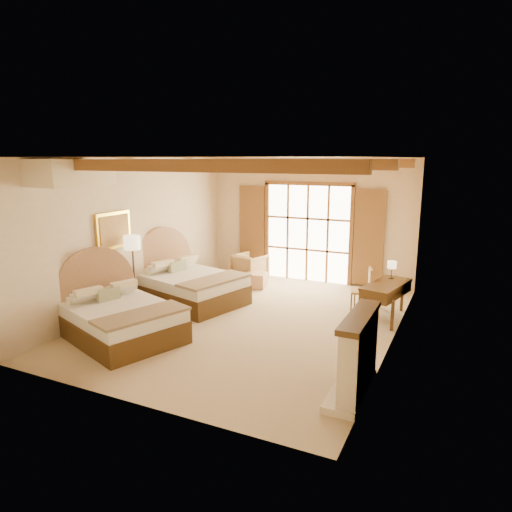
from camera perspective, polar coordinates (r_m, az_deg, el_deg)
The scene contains 19 objects.
floor at distance 9.24m, azimuth -0.77°, elevation -8.04°, with size 7.00×7.00×0.00m, color tan.
wall_back at distance 12.02m, azimuth 6.57°, elevation 4.47°, with size 5.50×5.50×0.00m, color beige.
wall_left at distance 10.31m, azimuth -14.68°, elevation 2.89°, with size 7.00×7.00×0.00m, color beige.
wall_right at distance 8.02m, azimuth 17.14°, elevation 0.18°, with size 7.00×7.00×0.00m, color beige.
ceiling at distance 8.67m, azimuth -0.83°, elevation 12.22°, with size 7.00×7.00×0.00m, color #AF763C.
ceiling_beams at distance 8.67m, azimuth -0.83°, elevation 11.43°, with size 5.39×4.60×0.18m, color brown, non-canonical shape.
french_doors at distance 12.02m, azimuth 6.44°, elevation 2.78°, with size 3.95×0.08×2.60m.
fireplace at distance 6.49m, azimuth 12.49°, elevation -12.51°, with size 0.46×1.40×1.16m.
painting at distance 9.70m, azimuth -17.34°, elevation 3.07°, with size 0.06×0.95×0.75m.
canopy_valance at distance 8.50m, azimuth -22.07°, elevation 9.67°, with size 0.70×1.40×0.45m, color #F5E5BD.
bed_near at distance 8.64m, azimuth -17.15°, elevation -7.18°, with size 2.56×2.16×1.35m.
bed_far at distance 10.38m, azimuth -8.71°, elevation -3.43°, with size 2.54×2.12×1.41m.
nightstand at distance 9.65m, azimuth -16.59°, elevation -5.69°, with size 0.52×0.52×0.63m, color #4C2F13.
floor_lamp at distance 9.84m, azimuth -15.19°, elevation 1.08°, with size 0.34×0.34×1.61m.
armchair at distance 12.10m, azimuth -0.81°, elevation -1.40°, with size 0.76×0.78×0.71m, color #A58150.
ottoman at distance 11.50m, azimuth 0.00°, elevation -3.02°, with size 0.50×0.50×0.36m, color tan.
desk at distance 9.59m, azimuth 15.87°, elevation -5.27°, with size 0.86×1.46×0.74m.
desk_chair at distance 10.04m, azimuth 13.08°, elevation -4.99°, with size 0.51×0.50×0.92m.
desk_lamp at distance 9.85m, azimuth 16.63°, elevation -1.14°, with size 0.18×0.18×0.37m.
Camera 1 is at (3.82, -7.79, 3.19)m, focal length 32.00 mm.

